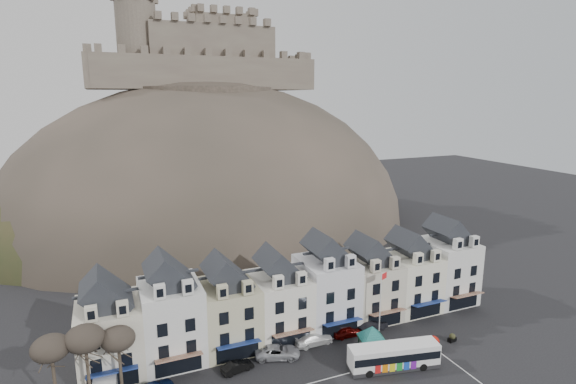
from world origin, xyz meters
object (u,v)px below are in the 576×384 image
object	(u,v)px
bus_shelter	(372,333)
car_charcoal	(373,326)
flagpole	(381,301)
car_maroon	(348,331)
bus	(394,355)
red_buoy	(433,343)
car_black	(237,367)
car_silver	(278,352)
car_white	(313,339)

from	to	relation	value
bus_shelter	car_charcoal	xyz separation A→B (m)	(3.30, 4.73, -2.19)
flagpole	car_maroon	bearing A→B (deg)	151.08
car_maroon	car_charcoal	world-z (taller)	car_charcoal
bus	car_charcoal	xyz separation A→B (m)	(2.46, 7.97, -0.89)
bus	car_charcoal	size ratio (longest dim) A/B	2.40
bus	car_maroon	xyz separation A→B (m)	(-1.29, 8.13, -0.91)
bus	red_buoy	bearing A→B (deg)	22.61
car_charcoal	flagpole	bearing A→B (deg)	158.61
car_black	car_silver	size ratio (longest dim) A/B	0.71
car_white	car_maroon	world-z (taller)	car_white
bus	car_white	distance (m)	10.29
car_black	car_white	size ratio (longest dim) A/B	0.72
bus_shelter	car_maroon	distance (m)	5.39
bus_shelter	car_charcoal	size ratio (longest dim) A/B	1.30
red_buoy	car_maroon	distance (m)	10.57
bus	bus_shelter	bearing A→B (deg)	116.06
car_white	car_charcoal	distance (m)	8.70
bus_shelter	bus	bearing A→B (deg)	-62.50
car_charcoal	car_silver	bearing A→B (deg)	78.64
car_maroon	flagpole	bearing A→B (deg)	-115.04
car_black	car_silver	xyz separation A→B (m)	(5.20, 0.85, 0.13)
red_buoy	car_black	bearing A→B (deg)	168.15
flagpole	car_white	world-z (taller)	flagpole
flagpole	bus_shelter	bearing A→B (deg)	-136.54
red_buoy	car_white	world-z (taller)	red_buoy
car_black	car_maroon	bearing A→B (deg)	-94.50
car_black	car_maroon	distance (m)	15.47
red_buoy	car_white	xyz separation A→B (m)	(-13.04, 6.81, -0.17)
bus_shelter	red_buoy	xyz separation A→B (m)	(7.64, -1.92, -2.01)
flagpole	car_silver	world-z (taller)	flagpole
bus	car_white	world-z (taller)	bus
bus_shelter	red_buoy	size ratio (longest dim) A/B	3.22
bus_shelter	car_silver	distance (m)	11.49
flagpole	car_charcoal	size ratio (longest dim) A/B	2.02
bus	red_buoy	world-z (taller)	bus
bus_shelter	car_silver	xyz separation A→B (m)	(-10.60, 3.85, -2.18)
bus	flagpole	world-z (taller)	flagpole
bus	car_silver	world-z (taller)	bus
car_silver	car_white	world-z (taller)	car_white
bus	bus_shelter	world-z (taller)	bus_shelter
bus	car_charcoal	distance (m)	8.39
car_black	bus	bearing A→B (deg)	-122.08
bus	red_buoy	xyz separation A→B (m)	(6.80, 1.33, -0.70)
red_buoy	car_silver	size ratio (longest dim) A/B	0.34
flagpole	car_charcoal	xyz separation A→B (m)	(0.20, 1.80, -4.41)
flagpole	car_maroon	distance (m)	6.00
bus	bus_shelter	size ratio (longest dim) A/B	1.84
red_buoy	flagpole	size ratio (longest dim) A/B	0.20
flagpole	red_buoy	bearing A→B (deg)	-46.86
bus	car_black	size ratio (longest dim) A/B	2.87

